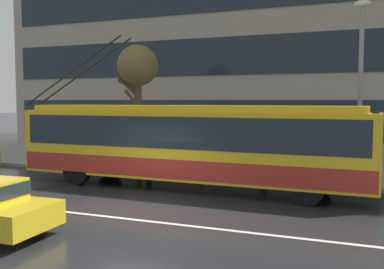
# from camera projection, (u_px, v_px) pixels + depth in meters

# --- Properties ---
(ground_plane) EXTENTS (160.00, 160.00, 0.00)m
(ground_plane) POSITION_uv_depth(u_px,v_px,m) (128.00, 206.00, 12.87)
(ground_plane) COLOR #222428
(sidewalk_slab) EXTENTS (80.00, 10.00, 0.14)m
(sidewalk_slab) POSITION_uv_depth(u_px,v_px,m) (229.00, 161.00, 21.95)
(sidewalk_slab) COLOR gray
(sidewalk_slab) RESTS_ON ground_plane
(lane_centre_line) EXTENTS (72.00, 0.14, 0.01)m
(lane_centre_line) POSITION_uv_depth(u_px,v_px,m) (105.00, 216.00, 11.76)
(lane_centre_line) COLOR silver
(lane_centre_line) RESTS_ON ground_plane
(trolleybus) EXTENTS (13.20, 2.73, 5.41)m
(trolleybus) POSITION_uv_depth(u_px,v_px,m) (189.00, 143.00, 15.51)
(trolleybus) COLOR gold
(trolleybus) RESTS_ON ground_plane
(bus_shelter) EXTENTS (3.94, 1.70, 2.52)m
(bus_shelter) POSITION_uv_depth(u_px,v_px,m) (167.00, 123.00, 20.16)
(bus_shelter) COLOR gray
(bus_shelter) RESTS_ON sidewalk_slab
(pedestrian_at_shelter) EXTENTS (0.47, 0.47, 1.60)m
(pedestrian_at_shelter) POSITION_uv_depth(u_px,v_px,m) (149.00, 148.00, 18.64)
(pedestrian_at_shelter) COLOR black
(pedestrian_at_shelter) RESTS_ON sidewalk_slab
(pedestrian_approaching_curb) EXTENTS (0.50, 0.50, 1.61)m
(pedestrian_approaching_curb) POSITION_uv_depth(u_px,v_px,m) (265.00, 149.00, 18.33)
(pedestrian_approaching_curb) COLOR #16282D
(pedestrian_approaching_curb) RESTS_ON sidewalk_slab
(pedestrian_walking_past) EXTENTS (1.45, 1.45, 1.99)m
(pedestrian_walking_past) POSITION_uv_depth(u_px,v_px,m) (202.00, 131.00, 18.78)
(pedestrian_walking_past) COLOR #4C5046
(pedestrian_walking_past) RESTS_ON sidewalk_slab
(street_lamp) EXTENTS (0.60, 0.32, 6.35)m
(street_lamp) POSITION_uv_depth(u_px,v_px,m) (361.00, 76.00, 15.43)
(street_lamp) COLOR gray
(street_lamp) RESTS_ON sidewalk_slab
(street_tree_bare) EXTENTS (2.04, 1.95, 5.55)m
(street_tree_bare) POSITION_uv_depth(u_px,v_px,m) (138.00, 69.00, 21.03)
(street_tree_bare) COLOR brown
(street_tree_bare) RESTS_ON sidewalk_slab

